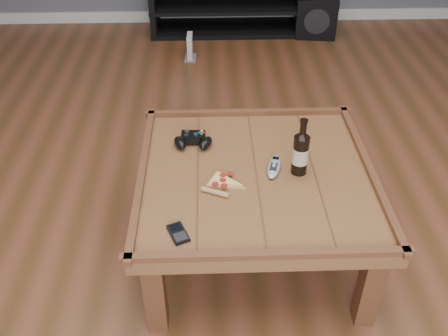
{
  "coord_description": "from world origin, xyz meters",
  "views": [
    {
      "loc": [
        -0.19,
        -1.68,
        1.74
      ],
      "look_at": [
        -0.14,
        -0.05,
        0.52
      ],
      "focal_mm": 40.0,
      "sensor_mm": 36.0,
      "label": 1
    }
  ],
  "objects_px": {
    "media_console": "(229,4)",
    "smartphone": "(178,233)",
    "game_controller": "(193,140)",
    "game_console": "(190,48)",
    "pizza_slice": "(222,183)",
    "subwoofer": "(316,15)",
    "coffee_table": "(256,184)",
    "remote_control": "(274,166)",
    "beer_bottle": "(301,152)"
  },
  "relations": [
    {
      "from": "media_console",
      "to": "subwoofer",
      "type": "distance_m",
      "value": 0.78
    },
    {
      "from": "beer_bottle",
      "to": "pizza_slice",
      "type": "relative_size",
      "value": 1.06
    },
    {
      "from": "beer_bottle",
      "to": "game_console",
      "type": "xyz_separation_m",
      "value": [
        -0.52,
        2.15,
        -0.46
      ]
    },
    {
      "from": "pizza_slice",
      "to": "subwoofer",
      "type": "height_order",
      "value": "pizza_slice"
    },
    {
      "from": "subwoofer",
      "to": "remote_control",
      "type": "bearing_deg",
      "value": -97.9
    },
    {
      "from": "beer_bottle",
      "to": "subwoofer",
      "type": "relative_size",
      "value": 0.67
    },
    {
      "from": "media_console",
      "to": "beer_bottle",
      "type": "bearing_deg",
      "value": -86.23
    },
    {
      "from": "media_console",
      "to": "game_console",
      "type": "bearing_deg",
      "value": -119.69
    },
    {
      "from": "smartphone",
      "to": "game_console",
      "type": "distance_m",
      "value": 2.54
    },
    {
      "from": "media_console",
      "to": "smartphone",
      "type": "height_order",
      "value": "media_console"
    },
    {
      "from": "coffee_table",
      "to": "game_console",
      "type": "distance_m",
      "value": 2.2
    },
    {
      "from": "game_controller",
      "to": "smartphone",
      "type": "height_order",
      "value": "game_controller"
    },
    {
      "from": "game_controller",
      "to": "pizza_slice",
      "type": "distance_m",
      "value": 0.32
    },
    {
      "from": "beer_bottle",
      "to": "smartphone",
      "type": "distance_m",
      "value": 0.62
    },
    {
      "from": "beer_bottle",
      "to": "smartphone",
      "type": "height_order",
      "value": "beer_bottle"
    },
    {
      "from": "coffee_table",
      "to": "subwoofer",
      "type": "distance_m",
      "value": 2.77
    },
    {
      "from": "smartphone",
      "to": "remote_control",
      "type": "xyz_separation_m",
      "value": [
        0.4,
        0.39,
        0.01
      ]
    },
    {
      "from": "coffee_table",
      "to": "game_console",
      "type": "relative_size",
      "value": 4.99
    },
    {
      "from": "game_console",
      "to": "game_controller",
      "type": "bearing_deg",
      "value": -86.2
    },
    {
      "from": "game_console",
      "to": "remote_control",
      "type": "bearing_deg",
      "value": -77.07
    },
    {
      "from": "beer_bottle",
      "to": "game_controller",
      "type": "height_order",
      "value": "beer_bottle"
    },
    {
      "from": "media_console",
      "to": "smartphone",
      "type": "bearing_deg",
      "value": -95.83
    },
    {
      "from": "media_console",
      "to": "coffee_table",
      "type": "bearing_deg",
      "value": -90.0
    },
    {
      "from": "pizza_slice",
      "to": "beer_bottle",
      "type": "bearing_deg",
      "value": 37.55
    },
    {
      "from": "beer_bottle",
      "to": "remote_control",
      "type": "xyz_separation_m",
      "value": [
        -0.1,
        0.03,
        -0.09
      ]
    },
    {
      "from": "subwoofer",
      "to": "game_console",
      "type": "bearing_deg",
      "value": -148.85
    },
    {
      "from": "remote_control",
      "to": "game_controller",
      "type": "bearing_deg",
      "value": 165.45
    },
    {
      "from": "media_console",
      "to": "smartphone",
      "type": "relative_size",
      "value": 11.76
    },
    {
      "from": "remote_control",
      "to": "subwoofer",
      "type": "xyz_separation_m",
      "value": [
        0.69,
        2.63,
        -0.29
      ]
    },
    {
      "from": "game_controller",
      "to": "pizza_slice",
      "type": "bearing_deg",
      "value": -64.47
    },
    {
      "from": "beer_bottle",
      "to": "game_controller",
      "type": "xyz_separation_m",
      "value": [
        -0.45,
        0.22,
        -0.08
      ]
    },
    {
      "from": "media_console",
      "to": "smartphone",
      "type": "xyz_separation_m",
      "value": [
        -0.32,
        -3.11,
        0.21
      ]
    },
    {
      "from": "coffee_table",
      "to": "game_controller",
      "type": "bearing_deg",
      "value": 140.92
    },
    {
      "from": "pizza_slice",
      "to": "remote_control",
      "type": "xyz_separation_m",
      "value": [
        0.23,
        0.1,
        0.01
      ]
    },
    {
      "from": "coffee_table",
      "to": "remote_control",
      "type": "height_order",
      "value": "same"
    },
    {
      "from": "subwoofer",
      "to": "game_console",
      "type": "xyz_separation_m",
      "value": [
        -1.11,
        -0.5,
        -0.08
      ]
    },
    {
      "from": "beer_bottle",
      "to": "game_console",
      "type": "bearing_deg",
      "value": 103.68
    },
    {
      "from": "pizza_slice",
      "to": "subwoofer",
      "type": "relative_size",
      "value": 0.63
    },
    {
      "from": "beer_bottle",
      "to": "subwoofer",
      "type": "xyz_separation_m",
      "value": [
        0.59,
        2.65,
        -0.38
      ]
    },
    {
      "from": "beer_bottle",
      "to": "game_controller",
      "type": "bearing_deg",
      "value": 154.06
    },
    {
      "from": "coffee_table",
      "to": "game_console",
      "type": "bearing_deg",
      "value": 99.04
    },
    {
      "from": "media_console",
      "to": "pizza_slice",
      "type": "height_order",
      "value": "media_console"
    },
    {
      "from": "game_console",
      "to": "smartphone",
      "type": "bearing_deg",
      "value": -87.72
    },
    {
      "from": "game_controller",
      "to": "smartphone",
      "type": "bearing_deg",
      "value": -91.47
    },
    {
      "from": "beer_bottle",
      "to": "game_controller",
      "type": "relative_size",
      "value": 1.31
    },
    {
      "from": "game_controller",
      "to": "game_console",
      "type": "bearing_deg",
      "value": 95.07
    },
    {
      "from": "game_console",
      "to": "pizza_slice",
      "type": "bearing_deg",
      "value": -83.33
    },
    {
      "from": "beer_bottle",
      "to": "pizza_slice",
      "type": "bearing_deg",
      "value": -167.18
    },
    {
      "from": "media_console",
      "to": "smartphone",
      "type": "distance_m",
      "value": 3.14
    },
    {
      "from": "media_console",
      "to": "remote_control",
      "type": "bearing_deg",
      "value": -88.34
    }
  ]
}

